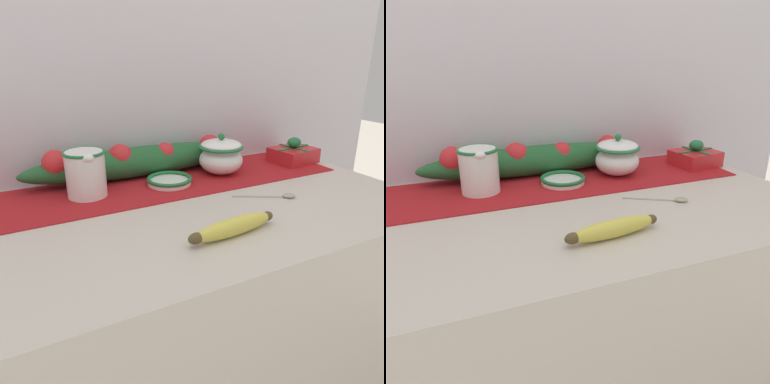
{
  "view_description": "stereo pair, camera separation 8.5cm",
  "coord_description": "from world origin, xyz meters",
  "views": [
    {
      "loc": [
        -0.36,
        -0.74,
        1.28
      ],
      "look_at": [
        0.01,
        -0.04,
        0.97
      ],
      "focal_mm": 35.0,
      "sensor_mm": 36.0,
      "label": 1
    },
    {
      "loc": [
        -0.28,
        -0.78,
        1.28
      ],
      "look_at": [
        0.01,
        -0.04,
        0.97
      ],
      "focal_mm": 35.0,
      "sensor_mm": 36.0,
      "label": 2
    }
  ],
  "objects": [
    {
      "name": "countertop",
      "position": [
        0.0,
        0.0,
        0.46
      ],
      "size": [
        1.2,
        0.64,
        0.92
      ],
      "primitive_type": "cube",
      "color": "beige",
      "rests_on": "ground_plane"
    },
    {
      "name": "back_wall",
      "position": [
        0.0,
        0.34,
        1.2
      ],
      "size": [
        2.0,
        0.04,
        2.4
      ],
      "primitive_type": "cube",
      "color": "silver",
      "rests_on": "ground_plane"
    },
    {
      "name": "table_runner",
      "position": [
        0.0,
        0.18,
        0.92
      ],
      "size": [
        1.1,
        0.27,
        0.0
      ],
      "primitive_type": "cube",
      "color": "#A8191E",
      "rests_on": "countertop"
    },
    {
      "name": "cream_pitcher",
      "position": [
        -0.18,
        0.18,
        0.99
      ],
      "size": [
        0.1,
        0.12,
        0.12
      ],
      "color": "white",
      "rests_on": "countertop"
    },
    {
      "name": "sugar_bowl",
      "position": [
        0.22,
        0.18,
        0.98
      ],
      "size": [
        0.13,
        0.13,
        0.12
      ],
      "color": "white",
      "rests_on": "countertop"
    },
    {
      "name": "small_dish",
      "position": [
        0.04,
        0.16,
        0.94
      ],
      "size": [
        0.13,
        0.13,
        0.02
      ],
      "color": "white",
      "rests_on": "countertop"
    },
    {
      "name": "banana",
      "position": [
        0.03,
        -0.18,
        0.94
      ],
      "size": [
        0.22,
        0.06,
        0.04
      ],
      "rotation": [
        0.0,
        0.0,
        0.1
      ],
      "color": "#DBCC4C",
      "rests_on": "countertop"
    },
    {
      "name": "spoon",
      "position": [
        0.26,
        -0.06,
        0.93
      ],
      "size": [
        0.15,
        0.09,
        0.01
      ],
      "rotation": [
        0.0,
        0.0,
        -0.51
      ],
      "color": "#A89E89",
      "rests_on": "countertop"
    },
    {
      "name": "gift_box",
      "position": [
        0.5,
        0.17,
        0.95
      ],
      "size": [
        0.15,
        0.13,
        0.08
      ],
      "rotation": [
        0.0,
        0.0,
        0.13
      ],
      "color": "red",
      "rests_on": "countertop"
    },
    {
      "name": "poinsettia_garland",
      "position": [
        -0.0,
        0.27,
        0.97
      ],
      "size": [
        0.68,
        0.1,
        0.11
      ],
      "color": "#235B2D",
      "rests_on": "countertop"
    }
  ]
}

